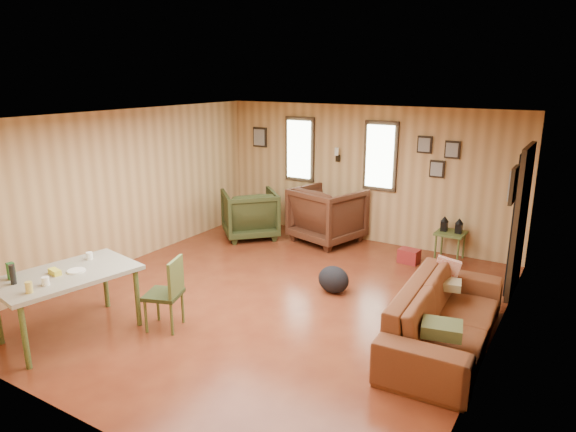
% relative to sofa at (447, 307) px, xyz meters
% --- Properties ---
extents(room, '(5.54, 6.04, 2.44)m').
position_rel_sofa_xyz_m(room, '(-2.13, 0.33, 0.75)').
color(room, brown).
rests_on(room, ground).
extents(sofa, '(0.80, 2.37, 0.91)m').
position_rel_sofa_xyz_m(sofa, '(0.00, 0.00, 0.00)').
color(sofa, brown).
rests_on(sofa, ground).
extents(recliner_brown, '(1.29, 1.24, 1.09)m').
position_rel_sofa_xyz_m(recliner_brown, '(-2.78, 2.60, 0.09)').
color(recliner_brown, '#442214').
rests_on(recliner_brown, ground).
extents(recliner_green, '(1.28, 1.28, 0.96)m').
position_rel_sofa_xyz_m(recliner_green, '(-4.12, 2.10, 0.02)').
color(recliner_green, '#2C3216').
rests_on(recliner_green, ground).
extents(end_table, '(0.72, 0.69, 0.72)m').
position_rel_sofa_xyz_m(end_table, '(-3.40, 3.02, -0.05)').
color(end_table, '#55692E').
rests_on(end_table, ground).
extents(side_table, '(0.45, 0.45, 0.71)m').
position_rel_sofa_xyz_m(side_table, '(-0.66, 2.79, 0.03)').
color(side_table, '#55692E').
rests_on(side_table, ground).
extents(cooler, '(0.33, 0.25, 0.23)m').
position_rel_sofa_xyz_m(cooler, '(-1.17, 2.30, -0.34)').
color(cooler, maroon).
rests_on(cooler, ground).
extents(backpack, '(0.52, 0.46, 0.38)m').
position_rel_sofa_xyz_m(backpack, '(-1.68, 0.64, -0.27)').
color(backpack, black).
rests_on(backpack, ground).
extents(sofa_pillows, '(0.73, 1.69, 0.34)m').
position_rel_sofa_xyz_m(sofa_pillows, '(-0.04, 0.07, 0.04)').
color(sofa_pillows, '#444D2B').
rests_on(sofa_pillows, sofa).
extents(dining_table, '(1.16, 1.63, 0.97)m').
position_rel_sofa_xyz_m(dining_table, '(-3.75, -2.00, 0.23)').
color(dining_table, '#9B9682').
rests_on(dining_table, ground).
extents(dining_chair, '(0.50, 0.50, 0.87)m').
position_rel_sofa_xyz_m(dining_chair, '(-2.88, -1.29, 0.03)').
color(dining_chair, '#2C3216').
rests_on(dining_chair, ground).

